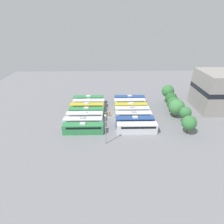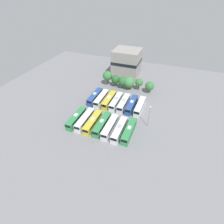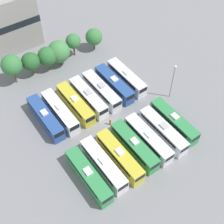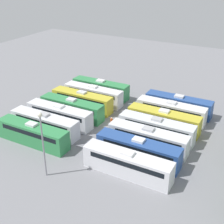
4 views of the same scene
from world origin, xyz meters
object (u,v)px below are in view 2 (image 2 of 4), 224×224
Objects in this scene: bus_1 at (85,120)px; bus_8 at (101,98)px; tree_4 at (139,82)px; bus_4 at (110,127)px; bus_0 at (77,118)px; bus_7 at (95,97)px; bus_6 at (129,131)px; worker_person at (110,113)px; bus_2 at (93,122)px; bus_10 at (116,101)px; bus_11 at (124,103)px; bus_12 at (132,105)px; bus_13 at (140,106)px; tree_5 at (150,86)px; tree_3 at (129,82)px; depot_building at (127,62)px; light_pole at (149,113)px; tree_1 at (116,79)px; tree_2 at (123,81)px; bus_5 at (119,129)px; bus_3 at (102,124)px; bus_9 at (109,100)px.

bus_1 is 1.00× the size of bus_8.
bus_4 is at bearing -94.53° from tree_4.
bus_0 is 1.00× the size of bus_7.
bus_6 reaches higher than worker_person.
bus_2 is 16.39m from bus_10.
bus_12 is at bearing 0.34° from bus_11.
bus_1 and bus_6 have the same top height.
tree_4 is (-4.47, 31.56, 2.45)m from bus_6.
bus_0 is 13.70m from bus_4.
bus_0 is 20.70m from bus_6.
bus_11 is 1.00× the size of bus_13.
bus_12 is 1.00× the size of bus_13.
tree_5 reaches higher than bus_10.
tree_4 reaches higher than bus_6.
depot_building is (-6.35, 16.28, 3.18)m from tree_3.
light_pole reaches higher than tree_5.
bus_12 is (-3.52, 15.73, 0.00)m from bus_6.
bus_2 is at bearing -113.16° from bus_11.
tree_1 is at bearing 88.08° from bus_1.
tree_4 is (-9.71, 24.85, -1.85)m from light_pole.
worker_person is 0.29× the size of tree_1.
tree_2 is 3.06m from tree_3.
bus_1 reaches higher than worker_person.
bus_7 is 31.69m from depot_building.
depot_building is at bearing 111.11° from bus_12.
bus_8 is at bearing -179.56° from bus_11.
bus_8 is at bearing -179.30° from bus_13.
tree_2 is 0.95× the size of tree_3.
bus_5 is 33.98m from tree_1.
bus_1 is 1.00× the size of bus_5.
light_pole is at bearing 29.97° from bus_4.
bus_0 is 1.00× the size of bus_2.
bus_1 is at bearing -113.50° from bus_10.
tree_2 is (-12.24, 14.58, 2.22)m from bus_13.
bus_11 reaches higher than worker_person.
bus_4 and bus_6 have the same top height.
bus_7 and bus_11 have the same top height.
bus_3 is 3.24m from bus_4.
bus_5 and bus_8 have the same top height.
bus_4 is 1.98× the size of tree_4.
bus_6 is 32.85m from tree_2.
bus_12 is (10.18, 0.07, 0.00)m from bus_9.
worker_person is at bearing 38.09° from bus_0.
tree_4 is (7.74, 1.13, 0.23)m from tree_2.
bus_3 is at bearing -112.97° from bus_12.
tree_3 is at bearing 110.91° from bus_12.
bus_4 is (13.70, 0.04, 0.00)m from bus_0.
bus_0 is 1.32× the size of light_pole.
bus_7 is 1.32× the size of light_pole.
bus_1 is at bearing -131.09° from bus_12.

